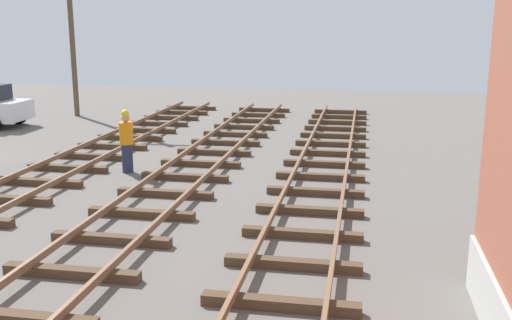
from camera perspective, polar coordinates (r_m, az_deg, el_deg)
utility_pole_far at (r=29.35m, az=-17.28°, el=13.30°), size 1.80×0.24×9.16m
track_worker_foreground at (r=17.94m, az=-12.23°, el=1.74°), size 0.40×0.40×1.87m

